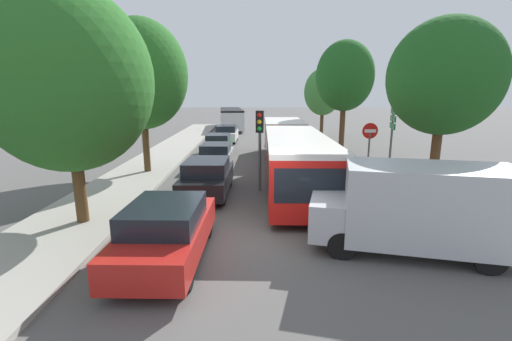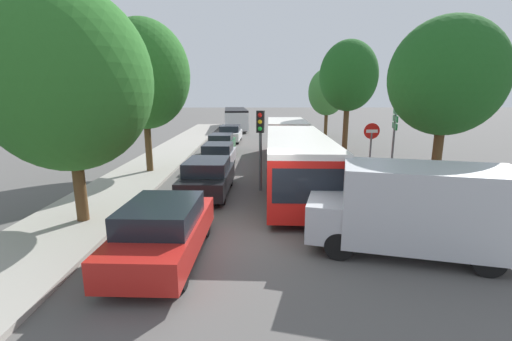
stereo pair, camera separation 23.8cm
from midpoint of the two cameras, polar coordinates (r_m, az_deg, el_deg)
The scene contains 18 objects.
ground_plane at distance 10.07m, azimuth -1.27°, elevation -11.15°, with size 200.00×200.00×0.00m, color #565451.
kerb_strip_left at distance 26.13m, azimuth -14.13°, elevation 3.43°, with size 3.20×41.94×0.14m, color #9E998E.
articulated_bus at distance 17.79m, azimuth 5.23°, elevation 3.90°, with size 3.17×16.25×2.40m.
city_bus_rear at distance 41.29m, azimuth -4.34°, elevation 8.83°, with size 3.24×11.19×2.38m.
queued_car_red at distance 8.88m, azimuth -15.44°, elevation -9.69°, with size 2.00×4.36×1.49m.
queued_car_black at distance 14.15m, azimuth -8.60°, elevation -1.08°, with size 1.98×4.31×1.47m.
queued_car_silver at distance 19.40m, azimuth -7.01°, elevation 2.51°, with size 1.83×3.99×1.36m.
queued_car_green at distance 24.20m, azimuth -6.56°, elevation 4.49°, with size 1.81×3.94×1.35m.
queued_car_white at distance 29.82m, azimuth -5.14°, elevation 6.14°, with size 1.94×4.23×1.45m.
white_van at distance 9.69m, azimuth 24.76°, elevation -5.48°, with size 5.33×3.16×2.31m.
traffic_light at distance 14.29m, azimuth 0.15°, elevation 6.34°, with size 0.36×0.38×3.40m.
no_entry_sign at distance 16.10m, azimuth 17.94°, elevation 4.20°, with size 0.70×0.08×2.82m.
direction_sign_post at distance 17.24m, azimuth 21.41°, elevation 6.78°, with size 0.42×1.37×3.60m.
tree_left_near at distance 11.56m, azimuth -29.52°, elevation 12.35°, with size 4.87×4.87×7.15m.
tree_left_mid at distance 18.33m, azimuth -19.06°, elevation 14.45°, with size 4.56×4.56×7.69m.
tree_right_near at distance 14.82m, azimuth 28.09°, elevation 13.13°, with size 4.08×4.08×6.83m.
tree_right_mid at distance 25.69m, azimuth 14.51°, elevation 14.72°, with size 4.05×4.05×7.78m.
tree_right_far at distance 34.01m, azimuth 10.90°, elevation 12.54°, with size 3.57×3.57×6.49m.
Camera 1 is at (-0.16, -9.22, 4.05)m, focal length 24.00 mm.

